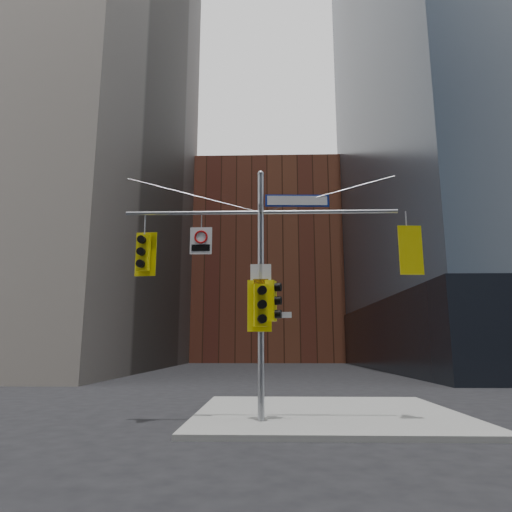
# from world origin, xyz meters

# --- Properties ---
(ground) EXTENTS (160.00, 160.00, 0.00)m
(ground) POSITION_xyz_m (0.00, 0.00, 0.00)
(ground) COLOR black
(ground) RESTS_ON ground
(sidewalk_corner) EXTENTS (8.00, 8.00, 0.15)m
(sidewalk_corner) POSITION_xyz_m (2.00, 4.00, 0.07)
(sidewalk_corner) COLOR gray
(sidewalk_corner) RESTS_ON ground
(brick_midrise) EXTENTS (26.00, 20.00, 28.00)m
(brick_midrise) POSITION_xyz_m (0.00, 58.00, 14.00)
(brick_midrise) COLOR brown
(brick_midrise) RESTS_ON ground
(signal_assembly) EXTENTS (8.00, 0.80, 7.30)m
(signal_assembly) POSITION_xyz_m (0.00, 1.99, 4.42)
(signal_assembly) COLOR #93959B
(signal_assembly) RESTS_ON ground
(traffic_light_west_arm) EXTENTS (0.63, 0.53, 1.31)m
(traffic_light_west_arm) POSITION_xyz_m (-3.42, 2.01, 4.80)
(traffic_light_west_arm) COLOR yellow
(traffic_light_west_arm) RESTS_ON ground
(traffic_light_east_arm) EXTENTS (0.68, 0.56, 1.42)m
(traffic_light_east_arm) POSITION_xyz_m (4.23, 1.99, 4.80)
(traffic_light_east_arm) COLOR yellow
(traffic_light_east_arm) RESTS_ON ground
(traffic_light_pole_side) EXTENTS (0.50, 0.42, 1.14)m
(traffic_light_pole_side) POSITION_xyz_m (0.33, 1.99, 3.39)
(traffic_light_pole_side) COLOR yellow
(traffic_light_pole_side) RESTS_ON ground
(traffic_light_pole_front) EXTENTS (0.68, 0.61, 1.44)m
(traffic_light_pole_front) POSITION_xyz_m (-0.00, 1.73, 3.24)
(traffic_light_pole_front) COLOR yellow
(traffic_light_pole_front) RESTS_ON ground
(street_sign_blade) EXTENTS (1.89, 0.13, 0.37)m
(street_sign_blade) POSITION_xyz_m (1.08, 2.00, 6.35)
(street_sign_blade) COLOR navy
(street_sign_blade) RESTS_ON ground
(regulatory_sign_arm) EXTENTS (0.64, 0.06, 0.80)m
(regulatory_sign_arm) POSITION_xyz_m (-1.75, 1.97, 5.18)
(regulatory_sign_arm) COLOR silver
(regulatory_sign_arm) RESTS_ON ground
(regulatory_sign_pole) EXTENTS (0.59, 0.06, 0.77)m
(regulatory_sign_pole) POSITION_xyz_m (0.00, 1.88, 4.02)
(regulatory_sign_pole) COLOR silver
(regulatory_sign_pole) RESTS_ON ground
(street_blade_ew) EXTENTS (0.83, 0.10, 0.17)m
(street_blade_ew) POSITION_xyz_m (0.45, 2.00, 2.99)
(street_blade_ew) COLOR silver
(street_blade_ew) RESTS_ON ground
(street_blade_ns) EXTENTS (0.05, 0.77, 0.15)m
(street_blade_ns) POSITION_xyz_m (0.00, 2.45, 2.87)
(street_blade_ns) COLOR #145926
(street_blade_ns) RESTS_ON ground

